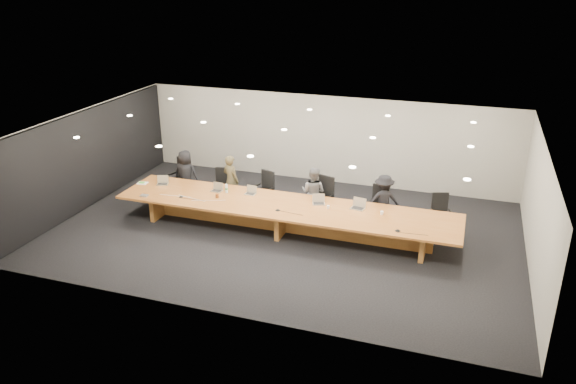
% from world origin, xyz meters
% --- Properties ---
extents(ground, '(12.00, 12.00, 0.00)m').
position_xyz_m(ground, '(0.00, 0.00, 0.00)').
color(ground, black).
rests_on(ground, ground).
extents(back_wall, '(12.00, 0.02, 2.80)m').
position_xyz_m(back_wall, '(0.00, 4.00, 1.40)').
color(back_wall, silver).
rests_on(back_wall, ground).
extents(left_wall_panel, '(0.08, 7.84, 2.74)m').
position_xyz_m(left_wall_panel, '(-5.94, 0.00, 1.37)').
color(left_wall_panel, black).
rests_on(left_wall_panel, ground).
extents(conference_table, '(9.00, 1.80, 0.75)m').
position_xyz_m(conference_table, '(0.00, 0.00, 0.52)').
color(conference_table, '#9B5521').
rests_on(conference_table, ground).
extents(chair_far_left, '(0.74, 0.74, 1.18)m').
position_xyz_m(chair_far_left, '(-3.81, 1.33, 0.59)').
color(chair_far_left, black).
rests_on(chair_far_left, ground).
extents(chair_left, '(0.63, 0.63, 1.02)m').
position_xyz_m(chair_left, '(-2.41, 1.35, 0.51)').
color(chair_left, black).
rests_on(chair_left, ground).
extents(chair_mid_left, '(0.70, 0.70, 1.08)m').
position_xyz_m(chair_mid_left, '(-1.10, 1.34, 0.54)').
color(chair_mid_left, black).
rests_on(chair_mid_left, ground).
extents(chair_mid_right, '(0.75, 0.75, 1.17)m').
position_xyz_m(chair_mid_right, '(0.67, 1.21, 0.58)').
color(chair_mid_right, black).
rests_on(chair_mid_right, ground).
extents(chair_right, '(0.60, 0.60, 1.08)m').
position_xyz_m(chair_right, '(2.23, 1.26, 0.54)').
color(chair_right, black).
rests_on(chair_right, ground).
extents(chair_far_right, '(0.66, 0.66, 1.03)m').
position_xyz_m(chair_far_right, '(3.88, 1.32, 0.52)').
color(chair_far_right, black).
rests_on(chair_far_right, ground).
extents(person_a, '(0.78, 0.55, 1.50)m').
position_xyz_m(person_a, '(-3.52, 1.23, 0.75)').
color(person_a, black).
rests_on(person_a, ground).
extents(person_b, '(0.65, 0.54, 1.52)m').
position_xyz_m(person_b, '(-2.04, 1.18, 0.76)').
color(person_b, '#3F3822').
rests_on(person_b, ground).
extents(person_c, '(0.77, 0.64, 1.44)m').
position_xyz_m(person_c, '(0.44, 1.16, 0.72)').
color(person_c, '#59595B').
rests_on(person_c, ground).
extents(person_d, '(1.05, 0.81, 1.44)m').
position_xyz_m(person_d, '(2.38, 1.19, 0.72)').
color(person_d, black).
rests_on(person_d, ground).
extents(laptop_a, '(0.37, 0.32, 0.25)m').
position_xyz_m(laptop_a, '(-3.76, 0.29, 0.87)').
color(laptop_a, '#B4A98A').
rests_on(laptop_a, conference_table).
extents(laptop_b, '(0.31, 0.23, 0.23)m').
position_xyz_m(laptop_b, '(-2.08, 0.32, 0.87)').
color(laptop_b, tan).
rests_on(laptop_b, conference_table).
extents(laptop_c, '(0.30, 0.23, 0.23)m').
position_xyz_m(laptop_c, '(-1.12, 0.41, 0.86)').
color(laptop_c, '#C6B697').
rests_on(laptop_c, conference_table).
extents(laptop_d, '(0.38, 0.33, 0.25)m').
position_xyz_m(laptop_d, '(0.83, 0.34, 0.88)').
color(laptop_d, tan).
rests_on(laptop_d, conference_table).
extents(laptop_e, '(0.38, 0.31, 0.27)m').
position_xyz_m(laptop_e, '(1.85, 0.36, 0.89)').
color(laptop_e, '#B9A98D').
rests_on(laptop_e, conference_table).
extents(water_bottle, '(0.09, 0.09, 0.24)m').
position_xyz_m(water_bottle, '(-1.77, 0.31, 0.87)').
color(water_bottle, silver).
rests_on(water_bottle, conference_table).
extents(amber_mug, '(0.10, 0.10, 0.11)m').
position_xyz_m(amber_mug, '(-1.87, -0.09, 0.80)').
color(amber_mug, brown).
rests_on(amber_mug, conference_table).
extents(paper_cup_near, '(0.08, 0.08, 0.08)m').
position_xyz_m(paper_cup_near, '(1.14, 0.14, 0.79)').
color(paper_cup_near, silver).
rests_on(paper_cup_near, conference_table).
extents(paper_cup_far, '(0.09, 0.09, 0.09)m').
position_xyz_m(paper_cup_far, '(2.50, 0.20, 0.80)').
color(paper_cup_far, white).
rests_on(paper_cup_far, conference_table).
extents(notepad, '(0.31, 0.26, 0.02)m').
position_xyz_m(notepad, '(-4.35, 0.19, 0.76)').
color(notepad, white).
rests_on(notepad, conference_table).
extents(lime_gadget, '(0.17, 0.12, 0.02)m').
position_xyz_m(lime_gadget, '(-4.37, 0.18, 0.78)').
color(lime_gadget, green).
rests_on(lime_gadget, notepad).
extents(av_box, '(0.22, 0.17, 0.03)m').
position_xyz_m(av_box, '(-3.78, -0.62, 0.77)').
color(av_box, '#B3B3B8').
rests_on(av_box, conference_table).
extents(mic_left, '(0.16, 0.16, 0.03)m').
position_xyz_m(mic_left, '(-2.81, -0.37, 0.77)').
color(mic_left, black).
rests_on(mic_left, conference_table).
extents(mic_center, '(0.17, 0.17, 0.03)m').
position_xyz_m(mic_center, '(-0.05, -0.38, 0.77)').
color(mic_center, black).
rests_on(mic_center, conference_table).
extents(mic_right, '(0.14, 0.14, 0.03)m').
position_xyz_m(mic_right, '(3.01, -0.61, 0.77)').
color(mic_right, black).
rests_on(mic_right, conference_table).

